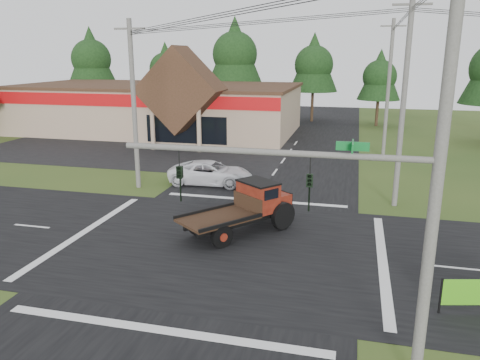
% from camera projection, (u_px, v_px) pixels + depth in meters
% --- Properties ---
extents(ground, '(120.00, 120.00, 0.00)m').
position_uv_depth(ground, '(222.00, 245.00, 21.26)').
color(ground, '#2B4518').
rests_on(ground, ground).
extents(road_ns, '(12.00, 120.00, 0.02)m').
position_uv_depth(road_ns, '(222.00, 245.00, 21.26)').
color(road_ns, black).
rests_on(road_ns, ground).
extents(road_ew, '(120.00, 12.00, 0.02)m').
position_uv_depth(road_ew, '(222.00, 245.00, 21.26)').
color(road_ew, black).
rests_on(road_ew, ground).
extents(parking_apron, '(28.00, 14.00, 0.02)m').
position_uv_depth(parking_apron, '(132.00, 150.00, 42.32)').
color(parking_apron, black).
rests_on(parking_apron, ground).
extents(cvs_building, '(30.40, 18.20, 9.19)m').
position_uv_depth(cvs_building, '(160.00, 107.00, 51.90)').
color(cvs_building, tan).
rests_on(cvs_building, ground).
extents(traffic_signal_mast, '(8.12, 0.24, 7.00)m').
position_uv_depth(traffic_signal_mast, '(361.00, 218.00, 11.73)').
color(traffic_signal_mast, '#595651').
rests_on(traffic_signal_mast, ground).
extents(utility_pole_nr, '(2.00, 0.30, 11.00)m').
position_uv_depth(utility_pole_nr, '(438.00, 176.00, 11.03)').
color(utility_pole_nr, '#595651').
rests_on(utility_pole_nr, ground).
extents(utility_pole_nw, '(2.00, 0.30, 10.50)m').
position_uv_depth(utility_pole_nw, '(134.00, 104.00, 29.22)').
color(utility_pole_nw, '#595651').
rests_on(utility_pole_nw, ground).
extents(utility_pole_ne, '(2.00, 0.30, 11.50)m').
position_uv_depth(utility_pole_ne, '(403.00, 102.00, 25.37)').
color(utility_pole_ne, '#595651').
rests_on(utility_pole_ne, ground).
extents(utility_pole_n, '(2.00, 0.30, 11.20)m').
position_uv_depth(utility_pole_n, '(388.00, 88.00, 38.53)').
color(utility_pole_n, '#595651').
rests_on(utility_pole_n, ground).
extents(tree_row_a, '(6.72, 6.72, 12.12)m').
position_uv_depth(tree_row_a, '(91.00, 57.00, 63.62)').
color(tree_row_a, '#332316').
rests_on(tree_row_a, ground).
extents(tree_row_b, '(5.60, 5.60, 10.10)m').
position_uv_depth(tree_row_b, '(166.00, 67.00, 63.53)').
color(tree_row_b, '#332316').
rests_on(tree_row_b, ground).
extents(tree_row_c, '(7.28, 7.28, 13.13)m').
position_uv_depth(tree_row_c, '(235.00, 52.00, 59.74)').
color(tree_row_c, '#332316').
rests_on(tree_row_c, ground).
extents(tree_row_d, '(6.16, 6.16, 11.11)m').
position_uv_depth(tree_row_d, '(314.00, 63.00, 58.71)').
color(tree_row_d, '#332316').
rests_on(tree_row_d, ground).
extents(tree_row_e, '(5.04, 5.04, 9.09)m').
position_uv_depth(tree_row_e, '(380.00, 75.00, 55.33)').
color(tree_row_e, '#332316').
rests_on(tree_row_e, ground).
extents(antique_flatbed_truck, '(5.42, 6.00, 2.46)m').
position_uv_depth(antique_flatbed_truck, '(239.00, 209.00, 22.43)').
color(antique_flatbed_truck, '#50130B').
rests_on(antique_flatbed_truck, ground).
extents(white_pickup, '(5.63, 2.76, 1.54)m').
position_uv_depth(white_pickup, '(211.00, 173.00, 31.13)').
color(white_pickup, white).
rests_on(white_pickup, ground).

